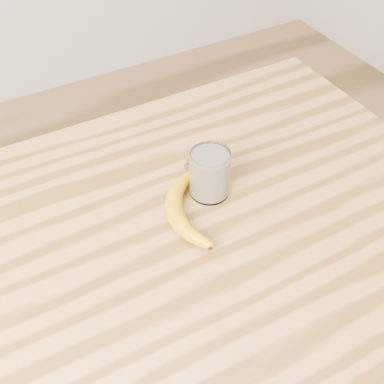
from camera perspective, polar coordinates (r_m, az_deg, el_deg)
table at (r=0.99m, az=-4.04°, el=-11.60°), size 1.20×0.80×0.90m
smoothie_glass at (r=0.95m, az=1.91°, el=1.98°), size 0.07×0.07×0.09m
banana at (r=0.93m, az=-1.97°, el=-1.98°), size 0.18×0.28×0.03m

